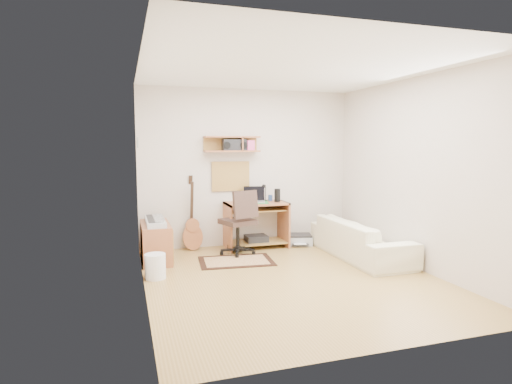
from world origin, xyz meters
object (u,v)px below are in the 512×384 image
object	(u,v)px
task_chair	(238,222)
sofa	(361,233)
printer	(299,239)
desk	(256,225)
cabinet	(156,242)

from	to	relation	value
task_chair	sofa	bearing A→B (deg)	-41.32
printer	sofa	xyz separation A→B (m)	(0.57, -1.03, 0.29)
desk	printer	distance (m)	0.80
printer	sofa	world-z (taller)	sofa
cabinet	sofa	distance (m)	3.05
task_chair	printer	bearing A→B (deg)	-3.54
printer	sofa	bearing A→B (deg)	-46.59
desk	task_chair	distance (m)	0.53
cabinet	sofa	xyz separation A→B (m)	(2.96, -0.72, 0.10)
desk	sofa	world-z (taller)	sofa
task_chair	desk	bearing A→B (deg)	20.74
sofa	cabinet	bearing A→B (deg)	76.37
printer	task_chair	bearing A→B (deg)	-150.60
task_chair	sofa	xyz separation A→B (m)	(1.72, -0.73, -0.13)
desk	task_chair	size ratio (longest dim) A/B	0.98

